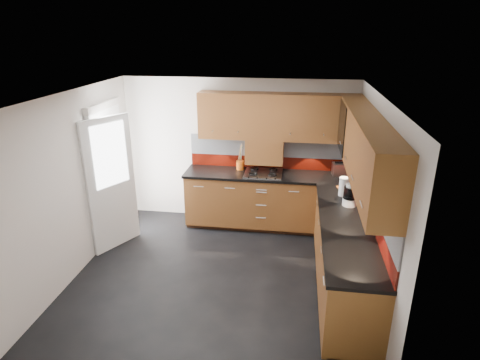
% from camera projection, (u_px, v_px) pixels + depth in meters
% --- Properties ---
extents(room, '(4.00, 3.80, 2.64)m').
position_uv_depth(room, '(217.00, 170.00, 4.91)').
color(room, black).
extents(base_cabinets, '(2.70, 3.20, 0.95)m').
position_uv_depth(base_cabinets, '(300.00, 226.00, 5.80)').
color(base_cabinets, brown).
rests_on(base_cabinets, room).
extents(countertop, '(2.72, 3.22, 0.04)m').
position_uv_depth(countertop, '(301.00, 196.00, 5.62)').
color(countertop, black).
rests_on(countertop, base_cabinets).
extents(backsplash, '(2.70, 3.20, 0.54)m').
position_uv_depth(backsplash, '(318.00, 172.00, 5.70)').
color(backsplash, maroon).
rests_on(backsplash, countertop).
extents(upper_cabinets, '(2.50, 3.20, 0.72)m').
position_uv_depth(upper_cabinets, '(318.00, 131.00, 5.34)').
color(upper_cabinets, brown).
rests_on(upper_cabinets, room).
extents(extractor_hood, '(0.60, 0.33, 0.40)m').
position_uv_depth(extractor_hood, '(265.00, 151.00, 6.44)').
color(extractor_hood, brown).
rests_on(extractor_hood, room).
extents(glass_cabinet, '(0.32, 0.80, 0.66)m').
position_uv_depth(glass_cabinet, '(353.00, 126.00, 5.53)').
color(glass_cabinet, black).
rests_on(glass_cabinet, room).
extents(back_door, '(0.42, 1.19, 2.04)m').
position_uv_depth(back_door, '(111.00, 177.00, 6.00)').
color(back_door, white).
rests_on(back_door, room).
extents(gas_hob, '(0.60, 0.52, 0.05)m').
position_uv_depth(gas_hob, '(263.00, 173.00, 6.40)').
color(gas_hob, silver).
rests_on(gas_hob, countertop).
extents(utensil_pot, '(0.12, 0.12, 0.43)m').
position_uv_depth(utensil_pot, '(240.00, 164.00, 6.59)').
color(utensil_pot, '#DD5E14').
rests_on(utensil_pot, countertop).
extents(toaster, '(0.30, 0.21, 0.21)m').
position_uv_depth(toaster, '(341.00, 169.00, 6.33)').
color(toaster, silver).
rests_on(toaster, countertop).
extents(food_processor, '(0.18, 0.18, 0.30)m').
position_uv_depth(food_processor, '(350.00, 196.00, 5.23)').
color(food_processor, white).
rests_on(food_processor, countertop).
extents(paper_towel, '(0.13, 0.13, 0.26)m').
position_uv_depth(paper_towel, '(343.00, 187.00, 5.54)').
color(paper_towel, white).
rests_on(paper_towel, countertop).
extents(orange_cloth, '(0.17, 0.15, 0.01)m').
position_uv_depth(orange_cloth, '(342.00, 188.00, 5.85)').
color(orange_cloth, orange).
rests_on(orange_cloth, countertop).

